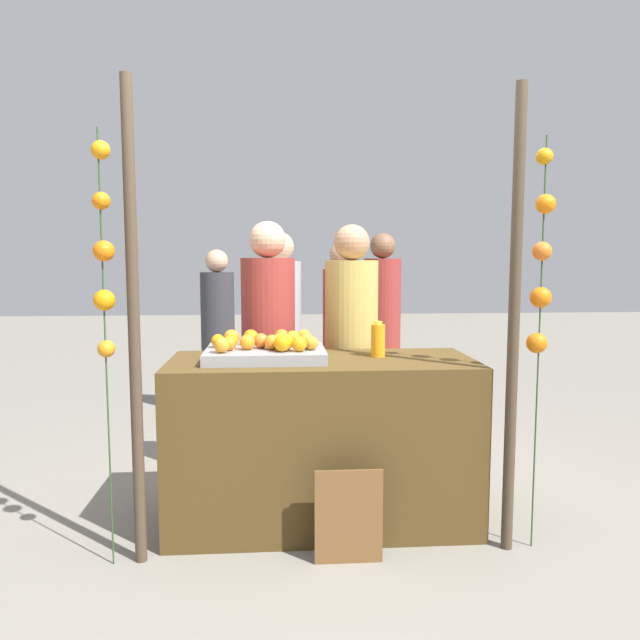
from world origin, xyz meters
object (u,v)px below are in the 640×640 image
object	(u,v)px
stall_counter	(322,441)
juice_bottle	(378,340)
orange_1	(312,343)
vendor_right	(351,365)
chalkboard_sign	(349,517)
orange_0	(229,344)
vendor_left	(269,365)

from	to	relation	value
stall_counter	juice_bottle	bearing A→B (deg)	11.34
orange_1	vendor_right	bearing A→B (deg)	64.47
stall_counter	vendor_right	xyz separation A→B (m)	(0.23, 0.56, 0.32)
juice_bottle	vendor_right	xyz separation A→B (m)	(-0.09, 0.49, -0.23)
chalkboard_sign	orange_0	bearing A→B (deg)	143.45
juice_bottle	vendor_left	size ratio (longest dim) A/B	0.12
orange_1	juice_bottle	xyz separation A→B (m)	(0.38, 0.11, -0.00)
orange_1	vendor_right	xyz separation A→B (m)	(0.29, 0.60, -0.23)
orange_1	vendor_left	distance (m)	0.70
stall_counter	juice_bottle	size ratio (longest dim) A/B	8.34
orange_0	chalkboard_sign	size ratio (longest dim) A/B	0.16
orange_0	vendor_right	bearing A→B (deg)	39.17
chalkboard_sign	vendor_left	distance (m)	1.25
stall_counter	vendor_left	size ratio (longest dim) A/B	0.98
orange_0	chalkboard_sign	xyz separation A→B (m)	(0.59, -0.44, -0.79)
juice_bottle	chalkboard_sign	size ratio (longest dim) A/B	0.42
chalkboard_sign	vendor_right	size ratio (longest dim) A/B	0.28
vendor_left	vendor_right	distance (m)	0.53
chalkboard_sign	vendor_right	world-z (taller)	vendor_right
stall_counter	chalkboard_sign	bearing A→B (deg)	-79.03
orange_1	chalkboard_sign	size ratio (longest dim) A/B	0.15
orange_0	juice_bottle	world-z (taller)	juice_bottle
orange_0	vendor_right	size ratio (longest dim) A/B	0.04
orange_0	chalkboard_sign	distance (m)	1.08
chalkboard_sign	stall_counter	bearing A→B (deg)	100.97
juice_bottle	vendor_left	xyz separation A→B (m)	(-0.62, 0.50, -0.22)
vendor_left	stall_counter	bearing A→B (deg)	-62.24
orange_0	vendor_right	world-z (taller)	vendor_right
stall_counter	orange_0	world-z (taller)	orange_0
juice_bottle	vendor_left	bearing A→B (deg)	140.81
vendor_right	chalkboard_sign	bearing A→B (deg)	-97.51
orange_1	vendor_right	size ratio (longest dim) A/B	0.04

